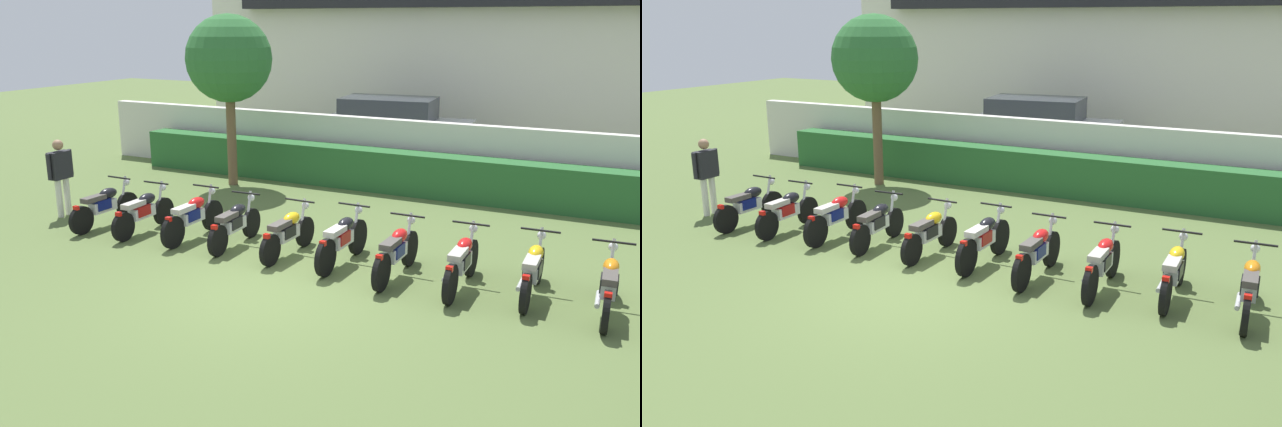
% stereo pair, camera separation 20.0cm
% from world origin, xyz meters
% --- Properties ---
extents(ground, '(60.00, 60.00, 0.00)m').
position_xyz_m(ground, '(0.00, 0.00, 0.00)').
color(ground, '#566B38').
extents(building, '(20.74, 6.50, 8.76)m').
position_xyz_m(building, '(0.00, 16.16, 4.38)').
color(building, silver).
rests_on(building, ground).
extents(compound_wall, '(19.70, 0.30, 1.69)m').
position_xyz_m(compound_wall, '(0.00, 7.45, 0.84)').
color(compound_wall, silver).
rests_on(compound_wall, ground).
extents(hedge_row, '(15.76, 0.70, 1.01)m').
position_xyz_m(hedge_row, '(0.00, 6.75, 0.51)').
color(hedge_row, '#28602D').
rests_on(hedge_row, ground).
extents(parked_car, '(4.69, 2.50, 1.89)m').
position_xyz_m(parked_car, '(-1.92, 10.31, 0.94)').
color(parked_car, silver).
rests_on(parked_car, ground).
extents(tree_near_inspector, '(2.15, 2.15, 4.25)m').
position_xyz_m(tree_near_inspector, '(-4.50, 5.61, 3.15)').
color(tree_near_inspector, brown).
rests_on(tree_near_inspector, ground).
extents(motorcycle_in_row_0, '(0.60, 1.85, 0.94)m').
position_xyz_m(motorcycle_in_row_0, '(-4.75, 1.34, 0.44)').
color(motorcycle_in_row_0, black).
rests_on(motorcycle_in_row_0, ground).
extents(motorcycle_in_row_1, '(0.60, 1.80, 0.94)m').
position_xyz_m(motorcycle_in_row_1, '(-3.74, 1.36, 0.44)').
color(motorcycle_in_row_1, black).
rests_on(motorcycle_in_row_1, ground).
extents(motorcycle_in_row_2, '(0.60, 1.88, 0.97)m').
position_xyz_m(motorcycle_in_row_2, '(-2.62, 1.48, 0.45)').
color(motorcycle_in_row_2, black).
rests_on(motorcycle_in_row_2, ground).
extents(motorcycle_in_row_3, '(0.60, 1.79, 0.94)m').
position_xyz_m(motorcycle_in_row_3, '(-1.66, 1.49, 0.44)').
color(motorcycle_in_row_3, black).
rests_on(motorcycle_in_row_3, ground).
extents(motorcycle_in_row_4, '(0.60, 1.77, 0.94)m').
position_xyz_m(motorcycle_in_row_4, '(-0.51, 1.48, 0.44)').
color(motorcycle_in_row_4, black).
rests_on(motorcycle_in_row_4, ground).
extents(motorcycle_in_row_5, '(0.60, 1.90, 0.98)m').
position_xyz_m(motorcycle_in_row_5, '(0.55, 1.50, 0.46)').
color(motorcycle_in_row_5, black).
rests_on(motorcycle_in_row_5, ground).
extents(motorcycle_in_row_6, '(0.60, 1.91, 0.97)m').
position_xyz_m(motorcycle_in_row_6, '(1.60, 1.34, 0.45)').
color(motorcycle_in_row_6, black).
rests_on(motorcycle_in_row_6, ground).
extents(motorcycle_in_row_7, '(0.60, 1.91, 0.97)m').
position_xyz_m(motorcycle_in_row_7, '(2.68, 1.34, 0.45)').
color(motorcycle_in_row_7, black).
rests_on(motorcycle_in_row_7, ground).
extents(motorcycle_in_row_8, '(0.60, 1.89, 0.96)m').
position_xyz_m(motorcycle_in_row_8, '(3.74, 1.51, 0.45)').
color(motorcycle_in_row_8, black).
rests_on(motorcycle_in_row_8, ground).
extents(motorcycle_in_row_9, '(0.60, 1.95, 0.96)m').
position_xyz_m(motorcycle_in_row_9, '(4.81, 1.38, 0.45)').
color(motorcycle_in_row_9, black).
rests_on(motorcycle_in_row_9, ground).
extents(inspector_person, '(0.22, 0.67, 1.66)m').
position_xyz_m(inspector_person, '(-6.10, 1.52, 0.99)').
color(inspector_person, silver).
rests_on(inspector_person, ground).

